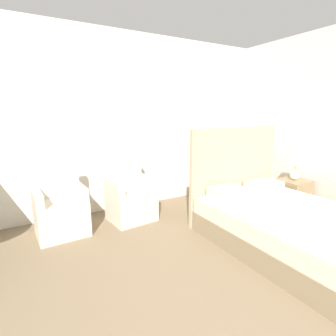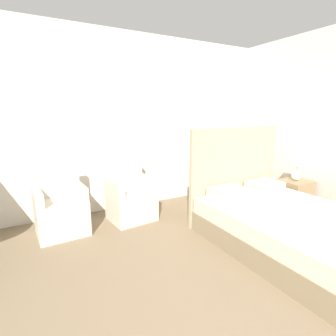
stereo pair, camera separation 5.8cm
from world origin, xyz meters
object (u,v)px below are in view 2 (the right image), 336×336
object	(u,v)px
nightstand	(294,196)
armchair_near_window_right	(131,200)
bed	(287,224)
armchair_near_window_left	(61,212)
table_lamp	(297,163)

from	to	relation	value
nightstand	armchair_near_window_right	bearing A→B (deg)	158.48
bed	armchair_near_window_left	bearing A→B (deg)	145.05
armchair_near_window_right	table_lamp	world-z (taller)	table_lamp
armchair_near_window_left	table_lamp	bearing A→B (deg)	-18.86
armchair_near_window_left	nightstand	bearing A→B (deg)	-19.07
armchair_near_window_right	table_lamp	distance (m)	2.77
bed	nightstand	world-z (taller)	bed
armchair_near_window_left	nightstand	world-z (taller)	armchair_near_window_left
nightstand	table_lamp	distance (m)	0.56
nightstand	table_lamp	xyz separation A→B (m)	(0.02, 0.01, 0.56)
bed	table_lamp	world-z (taller)	bed
bed	table_lamp	size ratio (longest dim) A/B	4.77
armchair_near_window_right	table_lamp	xyz separation A→B (m)	(2.54, -0.98, 0.52)
armchair_near_window_left	table_lamp	world-z (taller)	table_lamp
armchair_near_window_right	table_lamp	size ratio (longest dim) A/B	2.04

